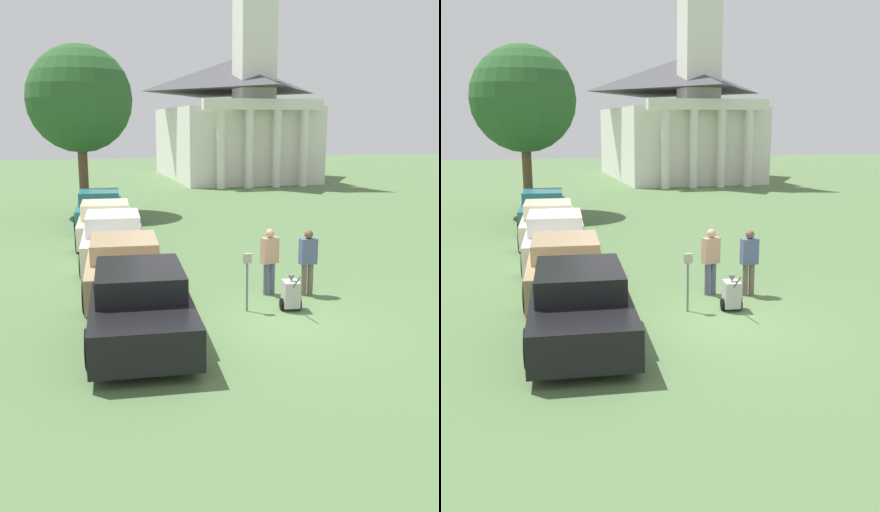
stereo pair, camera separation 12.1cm
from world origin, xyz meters
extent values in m
plane|color=#517042|center=(0.00, 0.00, 0.00)|extent=(120.00, 120.00, 0.00)
cube|color=black|center=(-2.84, 0.18, 0.57)|extent=(2.34, 5.34, 0.74)
cube|color=black|center=(-2.86, -0.03, 1.20)|extent=(1.86, 2.31, 0.50)
cylinder|color=black|center=(-3.65, 1.86, 0.36)|extent=(0.24, 0.74, 0.73)
cylinder|color=black|center=(-1.78, 1.70, 0.36)|extent=(0.24, 0.74, 0.73)
cylinder|color=black|center=(-3.91, -1.35, 0.36)|extent=(0.24, 0.74, 0.73)
cylinder|color=black|center=(-2.04, -1.51, 0.36)|extent=(0.24, 0.74, 0.73)
cube|color=tan|center=(-2.84, 3.13, 0.60)|extent=(2.20, 4.90, 0.79)
cube|color=tan|center=(-2.86, 2.94, 1.23)|extent=(1.76, 2.13, 0.46)
cylinder|color=black|center=(-3.61, 4.68, 0.38)|extent=(0.24, 0.76, 0.75)
cylinder|color=black|center=(-1.84, 4.53, 0.38)|extent=(0.24, 0.76, 0.75)
cylinder|color=black|center=(-3.85, 1.73, 0.38)|extent=(0.24, 0.76, 0.75)
cylinder|color=black|center=(-2.08, 1.58, 0.38)|extent=(0.24, 0.76, 0.75)
cube|color=silver|center=(-2.84, 6.34, 0.60)|extent=(2.17, 5.00, 0.84)
cube|color=silver|center=(-2.86, 6.15, 1.30)|extent=(1.72, 2.17, 0.56)
cylinder|color=black|center=(-3.58, 7.92, 0.33)|extent=(0.23, 0.67, 0.66)
cylinder|color=black|center=(-1.86, 7.77, 0.33)|extent=(0.23, 0.67, 0.66)
cylinder|color=black|center=(-3.83, 4.91, 0.33)|extent=(0.23, 0.67, 0.66)
cylinder|color=black|center=(-2.10, 4.76, 0.33)|extent=(0.23, 0.67, 0.66)
cube|color=beige|center=(-2.84, 9.60, 0.58)|extent=(2.22, 4.75, 0.77)
cube|color=beige|center=(-2.86, 9.41, 1.23)|extent=(1.78, 2.07, 0.53)
cylinder|color=black|center=(-3.63, 11.10, 0.36)|extent=(0.24, 0.72, 0.71)
cylinder|color=black|center=(-1.83, 10.95, 0.36)|extent=(0.24, 0.72, 0.71)
cylinder|color=black|center=(-3.86, 8.25, 0.36)|extent=(0.24, 0.72, 0.71)
cylinder|color=black|center=(-2.06, 8.10, 0.36)|extent=(0.24, 0.72, 0.71)
cube|color=#23666B|center=(-2.84, 12.88, 0.59)|extent=(2.17, 4.93, 0.78)
cube|color=#23666B|center=(-2.86, 12.69, 1.26)|extent=(1.72, 2.14, 0.55)
cylinder|color=black|center=(-3.59, 14.43, 0.37)|extent=(0.24, 0.75, 0.74)
cylinder|color=black|center=(-1.85, 14.29, 0.37)|extent=(0.24, 0.75, 0.74)
cylinder|color=black|center=(-3.83, 11.47, 0.37)|extent=(0.24, 0.75, 0.74)
cylinder|color=black|center=(-2.10, 11.32, 0.37)|extent=(0.24, 0.75, 0.74)
cylinder|color=slate|center=(-0.31, 0.92, 0.57)|extent=(0.05, 0.05, 1.14)
cube|color=gray|center=(-0.31, 0.92, 1.25)|extent=(0.18, 0.09, 0.22)
cylinder|color=#515670|center=(0.72, 2.06, 0.41)|extent=(0.14, 0.14, 0.81)
cylinder|color=#515670|center=(0.55, 2.02, 0.41)|extent=(0.14, 0.14, 0.81)
cube|color=tan|center=(0.63, 2.04, 1.13)|extent=(0.46, 0.30, 0.64)
sphere|color=tan|center=(0.63, 2.04, 1.57)|extent=(0.22, 0.22, 0.22)
cylinder|color=#665B4C|center=(1.62, 1.74, 0.40)|extent=(0.14, 0.14, 0.81)
cylinder|color=#665B4C|center=(1.45, 1.74, 0.40)|extent=(0.14, 0.14, 0.81)
cube|color=#4C597F|center=(1.53, 1.74, 1.13)|extent=(0.43, 0.23, 0.64)
sphere|color=brown|center=(1.53, 1.74, 1.55)|extent=(0.22, 0.22, 0.22)
cube|color=#B2B2AD|center=(0.70, 0.76, 0.38)|extent=(0.42, 0.49, 0.60)
cone|color=#59595B|center=(0.70, 0.76, 0.76)|extent=(0.18, 0.18, 0.16)
cylinder|color=#4C4C4C|center=(0.63, 0.29, 0.78)|extent=(0.11, 0.59, 0.43)
cylinder|color=black|center=(0.49, 0.79, 0.14)|extent=(0.09, 0.28, 0.28)
cylinder|color=black|center=(0.90, 0.73, 0.14)|extent=(0.09, 0.28, 0.28)
cube|color=silver|center=(8.59, 32.82, 2.66)|extent=(9.62, 14.05, 5.32)
pyramid|color=#424247|center=(8.59, 32.82, 7.71)|extent=(9.82, 14.33, 2.39)
cylinder|color=silver|center=(5.71, 25.20, 2.52)|extent=(0.56, 0.56, 5.05)
cylinder|color=silver|center=(7.63, 25.20, 2.52)|extent=(0.56, 0.56, 5.05)
cylinder|color=silver|center=(9.55, 25.20, 2.52)|extent=(0.56, 0.56, 5.05)
cylinder|color=silver|center=(11.48, 25.20, 2.52)|extent=(0.56, 0.56, 5.05)
cube|color=silver|center=(8.59, 25.20, 5.40)|extent=(8.18, 0.70, 0.70)
cube|color=silver|center=(8.59, 27.30, 10.66)|extent=(2.40, 2.40, 10.69)
cylinder|color=brown|center=(-3.31, 16.70, 1.62)|extent=(0.44, 0.44, 3.23)
sphere|color=#285628|center=(-3.31, 16.70, 5.28)|extent=(4.82, 4.82, 4.82)
camera|label=1|loc=(-4.17, -10.94, 4.22)|focal=40.00mm
camera|label=2|loc=(-4.05, -10.97, 4.22)|focal=40.00mm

